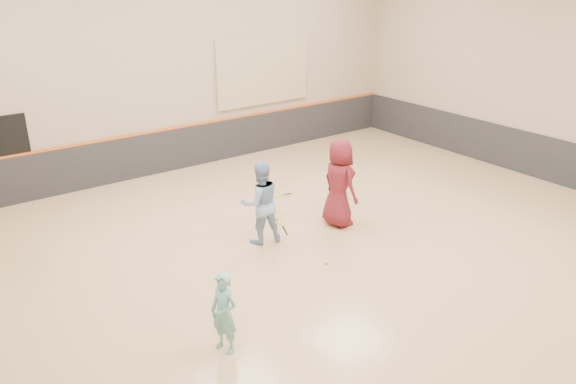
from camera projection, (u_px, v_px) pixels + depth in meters
room at (313, 210)px, 11.38m from camera, size 15.04×12.04×6.22m
wainscot_back at (182, 148)px, 15.93m from camera, size 14.90×0.04×1.20m
wainscot_right at (524, 152)px, 15.55m from camera, size 0.04×11.90×1.20m
accent_stripe at (181, 127)px, 15.69m from camera, size 14.90×0.03×0.06m
acoustic_panel at (263, 71)px, 16.73m from camera, size 3.20×0.08×2.00m
doorway at (8, 162)px, 13.29m from camera, size 1.10×0.05×2.20m
girl at (224, 313)px, 8.27m from camera, size 0.43×0.55×1.31m
instructor at (260, 203)px, 11.53m from camera, size 0.99×0.84×1.77m
young_man at (339, 183)px, 12.28m from camera, size 0.65×0.98×1.97m
held_racket at (278, 218)px, 11.71m from camera, size 0.41×0.41×0.56m
spare_racket at (278, 193)px, 14.16m from camera, size 0.59×0.59×0.14m
ball_under_racket at (326, 263)px, 10.92m from camera, size 0.07×0.07×0.07m
ball_in_hand at (345, 174)px, 12.21m from camera, size 0.07×0.07×0.07m
ball_beside_spare at (277, 219)px, 12.81m from camera, size 0.07×0.07×0.07m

